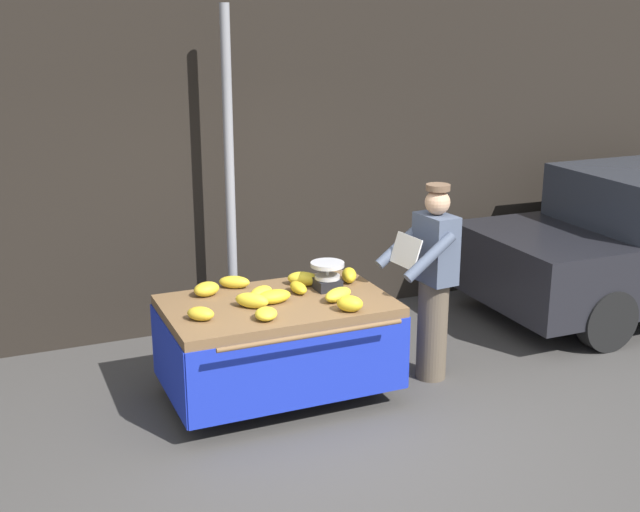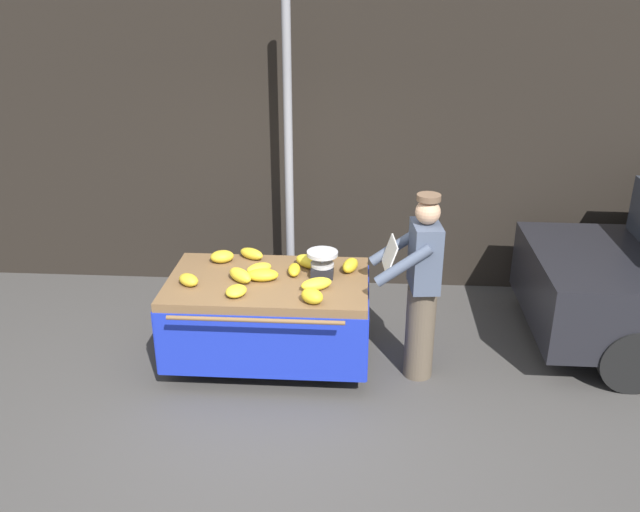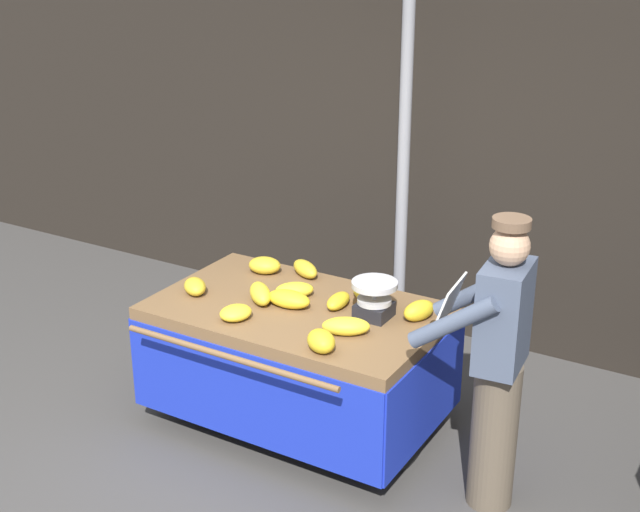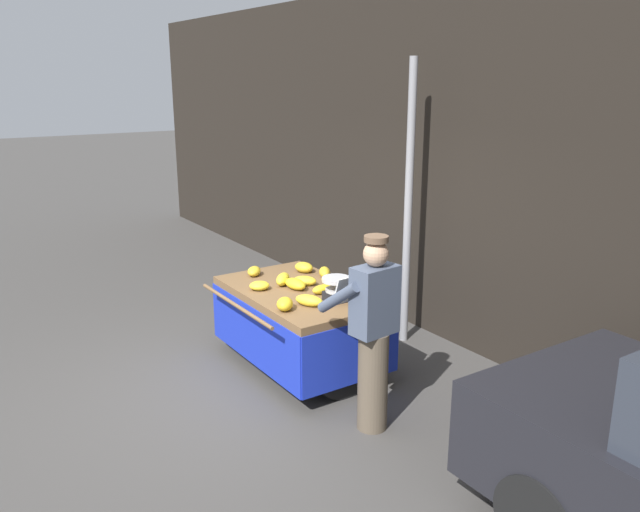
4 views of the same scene
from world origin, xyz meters
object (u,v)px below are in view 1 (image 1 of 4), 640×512
at_px(banana_bunch_10, 201,314).
at_px(banana_bunch_2, 252,300).
at_px(banana_bunch_7, 261,293).
at_px(banana_bunch_11, 207,289).
at_px(banana_bunch_6, 234,282).
at_px(banana_bunch_8, 304,279).
at_px(street_pole, 230,181).
at_px(banana_cart, 278,327).
at_px(banana_bunch_5, 349,275).
at_px(banana_bunch_9, 350,304).
at_px(banana_bunch_4, 266,314).
at_px(banana_bunch_0, 274,297).
at_px(banana_bunch_3, 298,288).
at_px(vendor_person, 433,282).
at_px(weighing_scale, 327,276).
at_px(banana_bunch_1, 338,295).

bearing_deg(banana_bunch_10, banana_bunch_2, 13.52).
bearing_deg(banana_bunch_7, banana_bunch_11, 149.08).
relative_size(banana_bunch_6, banana_bunch_8, 0.94).
bearing_deg(banana_bunch_6, banana_bunch_10, -126.51).
bearing_deg(street_pole, banana_cart, -92.17).
distance_m(banana_cart, banana_bunch_5, 0.81).
bearing_deg(banana_bunch_9, banana_bunch_7, 133.54).
xyz_separation_m(street_pole, banana_bunch_9, (0.38, -1.81, -0.66)).
height_order(banana_bunch_4, banana_bunch_10, banana_bunch_10).
bearing_deg(banana_bunch_4, banana_bunch_6, 89.77).
relative_size(banana_bunch_0, banana_bunch_8, 1.03).
distance_m(banana_bunch_3, banana_bunch_6, 0.55).
relative_size(banana_bunch_0, banana_bunch_6, 1.10).
bearing_deg(banana_bunch_10, vendor_person, 1.15).
bearing_deg(banana_bunch_11, banana_bunch_0, -40.90).
distance_m(weighing_scale, vendor_person, 0.90).
relative_size(banana_bunch_1, banana_bunch_7, 1.14).
height_order(banana_bunch_2, banana_bunch_3, banana_bunch_2).
relative_size(street_pole, banana_cart, 1.73).
height_order(banana_bunch_8, banana_bunch_9, banana_bunch_9).
relative_size(banana_bunch_3, banana_bunch_6, 0.88).
height_order(banana_cart, banana_bunch_8, banana_bunch_8).
bearing_deg(banana_bunch_8, street_pole, 104.81).
bearing_deg(banana_bunch_6, banana_cart, -64.36).
xyz_separation_m(banana_bunch_0, banana_bunch_8, (0.38, 0.31, 0.00)).
relative_size(banana_bunch_8, vendor_person, 0.16).
relative_size(banana_bunch_1, banana_bunch_10, 1.33).
bearing_deg(banana_bunch_4, banana_bunch_1, 14.12).
bearing_deg(banana_bunch_11, banana_bunch_10, -110.18).
bearing_deg(banana_bunch_4, banana_bunch_3, 46.33).
relative_size(banana_bunch_3, banana_bunch_9, 1.11).
bearing_deg(weighing_scale, banana_cart, -167.09).
relative_size(banana_bunch_2, banana_bunch_7, 1.13).
relative_size(banana_bunch_4, vendor_person, 0.12).
height_order(banana_cart, banana_bunch_6, banana_bunch_6).
relative_size(weighing_scale, vendor_person, 0.16).
xyz_separation_m(banana_bunch_9, vendor_person, (0.92, 0.31, -0.04)).
bearing_deg(weighing_scale, vendor_person, -15.26).
xyz_separation_m(banana_cart, banana_bunch_8, (0.34, 0.28, 0.28)).
height_order(street_pole, banana_bunch_1, street_pole).
bearing_deg(vendor_person, banana_bunch_10, -178.85).
bearing_deg(banana_bunch_3, street_pole, 97.97).
xyz_separation_m(banana_cart, banana_bunch_3, (0.23, 0.12, 0.26)).
height_order(banana_bunch_2, banana_bunch_11, banana_bunch_2).
height_order(banana_bunch_0, banana_bunch_3, banana_bunch_0).
xyz_separation_m(banana_bunch_2, banana_bunch_6, (0.02, 0.51, -0.01)).
bearing_deg(banana_cart, banana_bunch_9, -45.10).
height_order(banana_cart, vendor_person, vendor_person).
bearing_deg(banana_bunch_8, banana_bunch_0, -140.55).
xyz_separation_m(banana_bunch_2, banana_bunch_8, (0.57, 0.35, -0.00)).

